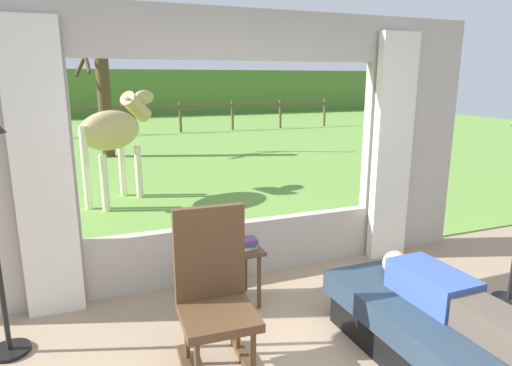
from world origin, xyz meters
name	(u,v)px	position (x,y,z in m)	size (l,w,h in m)	color
back_wall_with_window	(238,152)	(0.00, 2.26, 1.25)	(5.20, 0.12, 2.55)	#ADA599
curtain_panel_left	(43,174)	(-1.69, 2.12, 1.20)	(0.44, 0.10, 2.40)	silver
curtain_panel_right	(392,150)	(1.69, 2.12, 1.20)	(0.44, 0.10, 2.40)	silver
outdoor_pasture_lawn	(128,139)	(0.00, 13.16, 0.01)	(36.00, 21.68, 0.02)	olive
distant_hill_ridge	(107,93)	(0.00, 23.00, 1.20)	(36.00, 2.00, 2.40)	#527831
recliner_sofa	(444,335)	(0.82, 0.36, 0.22)	(0.92, 1.71, 0.42)	black
reclining_person	(454,298)	(0.82, 0.31, 0.52)	(0.35, 1.43, 0.22)	#334C8C
rocking_chair	(214,294)	(-0.65, 0.91, 0.55)	(0.50, 0.70, 1.12)	#4C331E
side_table	(234,258)	(-0.24, 1.71, 0.43)	(0.44, 0.44, 0.52)	#4C331E
potted_plant	(222,226)	(-0.32, 1.77, 0.70)	(0.22, 0.22, 0.32)	#9E6042
book_stack	(246,243)	(-0.15, 1.65, 0.57)	(0.19, 0.16, 0.08)	beige
horse	(114,131)	(-0.91, 5.46, 1.16)	(1.48, 1.57, 1.73)	tan
pasture_tree	(103,93)	(-0.80, 9.96, 1.61)	(1.41, 1.21, 3.69)	#4C3823
pasture_fence_line	(123,114)	(0.00, 14.38, 0.74)	(16.10, 0.10, 1.10)	brown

